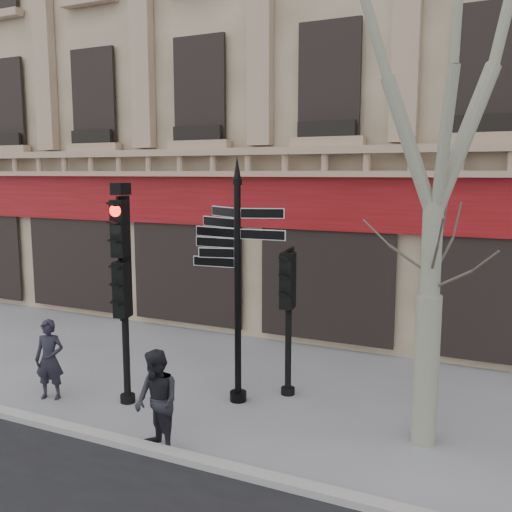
# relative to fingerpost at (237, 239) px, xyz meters

# --- Properties ---
(ground) EXTENTS (80.00, 80.00, 0.00)m
(ground) POSITION_rel_fingerpost_xyz_m (0.44, -1.02, -3.11)
(ground) COLOR slate
(ground) RESTS_ON ground
(kerb) EXTENTS (80.00, 0.25, 0.12)m
(kerb) POSITION_rel_fingerpost_xyz_m (0.44, -2.42, -3.05)
(kerb) COLOR #999591
(kerb) RESTS_ON ground
(building) EXTENTS (28.00, 15.52, 18.00)m
(building) POSITION_rel_fingerpost_xyz_m (0.44, 11.46, 5.88)
(building) COLOR #988365
(building) RESTS_ON ground
(fingerpost) EXTENTS (2.11, 2.11, 4.64)m
(fingerpost) POSITION_rel_fingerpost_xyz_m (0.00, 0.00, 0.00)
(fingerpost) COLOR black
(fingerpost) RESTS_ON ground
(traffic_signal_main) EXTENTS (0.52, 0.42, 4.15)m
(traffic_signal_main) POSITION_rel_fingerpost_xyz_m (-1.87, -0.96, -0.49)
(traffic_signal_main) COLOR black
(traffic_signal_main) RESTS_ON ground
(traffic_signal_secondary) EXTENTS (0.51, 0.40, 2.83)m
(traffic_signal_secondary) POSITION_rel_fingerpost_xyz_m (0.74, 0.71, -1.14)
(traffic_signal_secondary) COLOR black
(traffic_signal_secondary) RESTS_ON ground
(plane_tree) EXTENTS (3.55, 3.55, 9.42)m
(plane_tree) POSITION_rel_fingerpost_xyz_m (3.49, -0.23, 3.50)
(plane_tree) COLOR gray
(plane_tree) RESTS_ON ground
(pedestrian_a) EXTENTS (0.66, 0.54, 1.55)m
(pedestrian_a) POSITION_rel_fingerpost_xyz_m (-3.33, -1.44, -2.34)
(pedestrian_a) COLOR black
(pedestrian_a) RESTS_ON ground
(pedestrian_b) EXTENTS (0.99, 0.91, 1.63)m
(pedestrian_b) POSITION_rel_fingerpost_xyz_m (-0.23, -2.32, -2.30)
(pedestrian_b) COLOR black
(pedestrian_b) RESTS_ON ground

